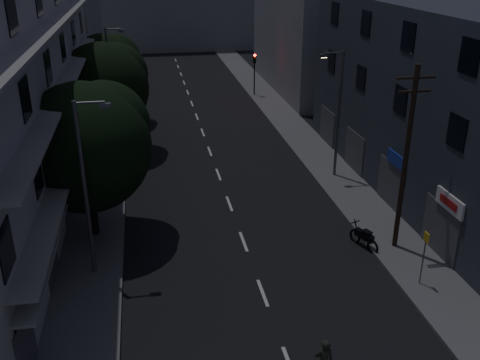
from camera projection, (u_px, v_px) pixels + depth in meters
name	position (u px, v px, depth m)	size (l,w,h in m)	color
ground	(209.00, 149.00, 39.87)	(160.00, 160.00, 0.00)	black
sidewalk_left	(106.00, 154.00, 38.61)	(3.00, 90.00, 0.15)	#565659
sidewalk_right	(306.00, 142.00, 41.08)	(3.00, 90.00, 0.15)	#565659
lane_markings	(200.00, 124.00, 45.52)	(0.15, 60.50, 0.01)	beige
building_left	(2.00, 85.00, 28.81)	(7.00, 36.00, 14.00)	#A2A19D
building_right	(445.00, 110.00, 29.73)	(6.19, 28.00, 11.00)	#2A2F39
building_far_left	(65.00, 9.00, 55.50)	(6.00, 20.00, 16.00)	slate
building_far_right	(303.00, 26.00, 54.62)	(6.00, 20.00, 13.00)	slate
building_far_end	(169.00, 14.00, 78.53)	(24.00, 8.00, 10.00)	slate
tree_near	(86.00, 142.00, 25.85)	(6.43, 6.43, 7.93)	black
tree_mid	(104.00, 85.00, 37.19)	(6.35, 6.35, 7.82)	black
tree_far	(106.00, 67.00, 43.94)	(5.96, 5.96, 7.37)	black
traffic_signal_far_right	(255.00, 66.00, 52.99)	(0.28, 0.37, 4.10)	black
traffic_signal_far_left	(122.00, 72.00, 50.16)	(0.28, 0.37, 4.10)	black
street_lamp_left_near	(87.00, 182.00, 22.70)	(1.51, 0.25, 8.00)	#5B5D63
street_lamp_right	(337.00, 109.00, 33.19)	(1.51, 0.25, 8.00)	#505357
street_lamp_left_far	(111.00, 73.00, 42.59)	(1.51, 0.25, 8.00)	#585B60
utility_pole	(406.00, 157.00, 24.74)	(1.80, 0.24, 9.00)	black
bus_stop_sign	(425.00, 249.00, 22.90)	(0.06, 0.35, 2.52)	#595B60
motorcycle	(364.00, 238.00, 26.55)	(0.93, 1.91, 1.29)	black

